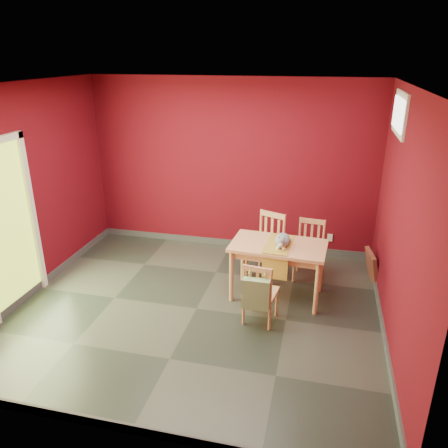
% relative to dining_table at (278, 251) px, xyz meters
% --- Properties ---
extents(ground, '(4.50, 4.50, 0.00)m').
position_rel_dining_table_xyz_m(ground, '(-0.94, -0.55, -0.65)').
color(ground, '#2D342D').
rests_on(ground, ground).
extents(room_shell, '(4.50, 4.50, 4.50)m').
position_rel_dining_table_xyz_m(room_shell, '(-0.94, -0.55, -0.60)').
color(room_shell, '#590913').
rests_on(room_shell, ground).
extents(doorway, '(0.06, 1.01, 2.13)m').
position_rel_dining_table_xyz_m(doorway, '(-3.17, -0.95, 0.47)').
color(doorway, '#B7D838').
rests_on(doorway, ground).
extents(window, '(0.05, 0.90, 0.50)m').
position_rel_dining_table_xyz_m(window, '(1.29, 0.45, 1.70)').
color(window, white).
rests_on(window, room_shell).
extents(outlet_plate, '(0.08, 0.02, 0.12)m').
position_rel_dining_table_xyz_m(outlet_plate, '(0.66, 1.44, -0.35)').
color(outlet_plate, silver).
rests_on(outlet_plate, room_shell).
extents(dining_table, '(1.24, 0.78, 0.75)m').
position_rel_dining_table_xyz_m(dining_table, '(0.00, 0.00, 0.00)').
color(dining_table, tan).
rests_on(dining_table, ground).
extents(table_runner, '(0.36, 0.68, 0.33)m').
position_rel_dining_table_xyz_m(table_runner, '(-0.00, -0.11, 0.04)').
color(table_runner, '#B58C2E').
rests_on(table_runner, dining_table).
extents(chair_far_left, '(0.56, 0.56, 0.93)m').
position_rel_dining_table_xyz_m(chair_far_left, '(-0.22, 0.55, -0.18)').
color(chair_far_left, tan).
rests_on(chair_far_left, ground).
extents(chair_far_right, '(0.43, 0.43, 0.84)m').
position_rel_dining_table_xyz_m(chair_far_right, '(0.38, 0.64, -0.22)').
color(chair_far_right, tan).
rests_on(chair_far_right, ground).
extents(chair_near, '(0.42, 0.42, 0.79)m').
position_rel_dining_table_xyz_m(chair_near, '(-0.13, -0.64, -0.25)').
color(chair_near, tan).
rests_on(chair_near, ground).
extents(tote_bag, '(0.31, 0.19, 0.44)m').
position_rel_dining_table_xyz_m(tote_bag, '(-0.14, -0.84, -0.16)').
color(tote_bag, '#84AE6F').
rests_on(tote_bag, chair_near).
extents(cat, '(0.35, 0.44, 0.20)m').
position_rel_dining_table_xyz_m(cat, '(0.05, -0.01, 0.19)').
color(cat, slate).
rests_on(cat, table_runner).
extents(picture_frame, '(0.22, 0.46, 0.44)m').
position_rel_dining_table_xyz_m(picture_frame, '(1.25, 0.72, -0.43)').
color(picture_frame, brown).
rests_on(picture_frame, ground).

